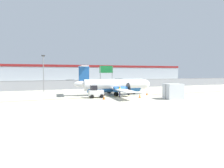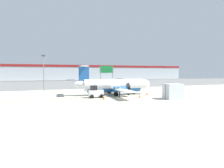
{
  "view_description": "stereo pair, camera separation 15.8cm",
  "coord_description": "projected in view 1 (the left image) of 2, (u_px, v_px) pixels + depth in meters",
  "views": [
    {
      "loc": [
        -14.03,
        -27.29,
        3.9
      ],
      "look_at": [
        -1.16,
        5.32,
        1.8
      ],
      "focal_mm": 32.0,
      "sensor_mm": 36.0,
      "label": 1
    },
    {
      "loc": [
        -13.88,
        -27.35,
        3.9
      ],
      "look_at": [
        -1.16,
        5.32,
        1.8
      ],
      "focal_mm": 32.0,
      "sensor_mm": 36.0,
      "label": 2
    }
  ],
  "objects": [
    {
      "name": "traffic_cone_near_left",
      "position": [
        140.0,
        96.0,
        30.3
      ],
      "size": [
        0.36,
        0.36,
        0.64
      ],
      "color": "orange",
      "rests_on": "ground"
    },
    {
      "name": "traffic_cone_far_right",
      "position": [
        104.0,
        97.0,
        28.54
      ],
      "size": [
        0.36,
        0.36,
        0.64
      ],
      "color": "orange",
      "rests_on": "ground"
    },
    {
      "name": "commuter_airplane",
      "position": [
        115.0,
        85.0,
        34.27
      ],
      "size": [
        13.57,
        16.08,
        4.92
      ],
      "rotation": [
        0.0,
        0.0,
        -0.1
      ],
      "color": "white",
      "rests_on": "ground"
    },
    {
      "name": "parked_car_3",
      "position": [
        119.0,
        81.0,
        67.4
      ],
      "size": [
        4.22,
        2.03,
        1.58
      ],
      "rotation": [
        0.0,
        0.0,
        0.01
      ],
      "color": "gray",
      "rests_on": "parking_lot_strip"
    },
    {
      "name": "ground_crew_worker",
      "position": [
        120.0,
        91.0,
        31.47
      ],
      "size": [
        0.47,
        0.5,
        1.7
      ],
      "rotation": [
        0.0,
        0.0,
        2.53
      ],
      "color": "#191E4C",
      "rests_on": "ground"
    },
    {
      "name": "parked_car_1",
      "position": [
        71.0,
        82.0,
        58.1
      ],
      "size": [
        4.2,
        2.0,
        1.58
      ],
      "rotation": [
        0.0,
        0.0,
        0.0
      ],
      "color": "slate",
      "rests_on": "parking_lot_strip"
    },
    {
      "name": "perimeter_fence",
      "position": [
        97.0,
        84.0,
        47.36
      ],
      "size": [
        98.0,
        0.1,
        2.1
      ],
      "color": "gray",
      "rests_on": "ground"
    },
    {
      "name": "cargo_container",
      "position": [
        173.0,
        91.0,
        29.08
      ],
      "size": [
        2.62,
        2.28,
        2.2
      ],
      "rotation": [
        0.0,
        0.0,
        -0.12
      ],
      "color": "silver",
      "rests_on": "ground"
    },
    {
      "name": "traffic_cone_far_left",
      "position": [
        147.0,
        93.0,
        33.81
      ],
      "size": [
        0.36,
        0.36,
        0.64
      ],
      "color": "orange",
      "rests_on": "ground"
    },
    {
      "name": "background_building",
      "position": [
        73.0,
        74.0,
        75.08
      ],
      "size": [
        91.0,
        8.1,
        6.5
      ],
      "color": "#A8B2BC",
      "rests_on": "ground"
    },
    {
      "name": "traffic_cone_near_right",
      "position": [
        131.0,
        92.0,
        36.06
      ],
      "size": [
        0.36,
        0.36,
        0.64
      ],
      "color": "orange",
      "rests_on": "ground"
    },
    {
      "name": "parking_lot_strip",
      "position": [
        85.0,
        85.0,
        58.1
      ],
      "size": [
        98.0,
        17.0,
        0.12
      ],
      "color": "#38383A",
      "rests_on": "ground"
    },
    {
      "name": "ground_plane",
      "position": [
        126.0,
        96.0,
        32.57
      ],
      "size": [
        140.0,
        140.0,
        0.01
      ],
      "color": "#B2AD99"
    },
    {
      "name": "baggage_tug",
      "position": [
        96.0,
        92.0,
        30.23
      ],
      "size": [
        2.4,
        1.53,
        1.88
      ],
      "rotation": [
        0.0,
        0.0,
        -0.07
      ],
      "color": "silver",
      "rests_on": "ground"
    },
    {
      "name": "highway_sign",
      "position": [
        106.0,
        71.0,
        50.65
      ],
      "size": [
        3.6,
        0.14,
        5.5
      ],
      "color": "slate",
      "rests_on": "ground"
    },
    {
      "name": "parked_car_2",
      "position": [
        96.0,
        82.0,
        60.06
      ],
      "size": [
        4.31,
        2.25,
        1.58
      ],
      "rotation": [
        0.0,
        0.0,
        -0.07
      ],
      "color": "red",
      "rests_on": "parking_lot_strip"
    },
    {
      "name": "apron_light_pole",
      "position": [
        43.0,
        70.0,
        39.6
      ],
      "size": [
        0.7,
        0.3,
        7.27
      ],
      "color": "slate",
      "rests_on": "ground"
    },
    {
      "name": "parked_car_0",
      "position": [
        38.0,
        84.0,
        51.59
      ],
      "size": [
        4.3,
        2.22,
        1.58
      ],
      "rotation": [
        0.0,
        0.0,
        3.21
      ],
      "color": "gray",
      "rests_on": "parking_lot_strip"
    }
  ]
}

